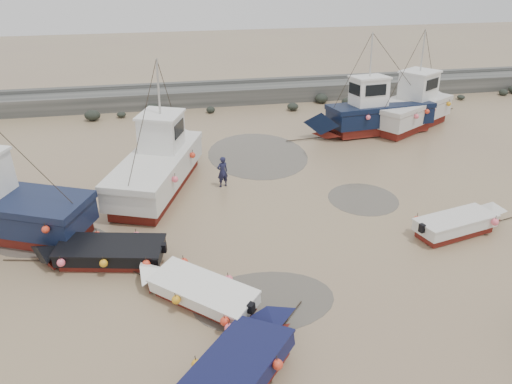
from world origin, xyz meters
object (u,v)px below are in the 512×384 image
dinghy_0 (196,287)px  person (223,186)px  dinghy_1 (238,370)px  cabin_boat_1 (160,161)px  dinghy_3 (462,221)px  cabin_boat_2 (372,113)px  dinghy_4 (101,250)px  cabin_boat_3 (414,106)px

dinghy_0 → person: dinghy_0 is taller
dinghy_1 → cabin_boat_1: cabin_boat_1 is taller
dinghy_3 → cabin_boat_2: size_ratio=0.58×
dinghy_1 → dinghy_4: bearing=161.9°
dinghy_1 → cabin_boat_2: (11.76, 18.88, 0.81)m
cabin_boat_2 → cabin_boat_3: 3.43m
dinghy_1 → cabin_boat_2: 22.26m
dinghy_0 → dinghy_4: same height
dinghy_3 → cabin_boat_2: 12.75m
dinghy_0 → dinghy_4: 4.44m
dinghy_0 → cabin_boat_1: size_ratio=0.46×
cabin_boat_3 → dinghy_4: bearing=-88.1°
dinghy_4 → cabin_boat_3: (19.21, 12.87, 0.82)m
dinghy_1 → dinghy_3: bearing=71.6°
dinghy_3 → cabin_boat_3: cabin_boat_3 is taller
dinghy_1 → person: 12.76m
dinghy_0 → dinghy_1: 3.98m
dinghy_3 → cabin_boat_2: (1.27, 12.66, 0.80)m
dinghy_3 → dinghy_4: 14.62m
cabin_boat_2 → dinghy_0: bearing=134.2°
cabin_boat_2 → cabin_boat_3: size_ratio=1.11×
cabin_boat_1 → cabin_boat_3: 17.95m
dinghy_4 → cabin_boat_2: bearing=-40.4°
cabin_boat_1 → cabin_boat_2: size_ratio=1.07×
cabin_boat_3 → dinghy_0: bearing=-77.0°
cabin_boat_1 → person: cabin_boat_1 is taller
cabin_boat_1 → person: (3.00, -0.74, -1.32)m
dinghy_3 → person: size_ratio=3.55×
dinghy_0 → cabin_boat_1: cabin_boat_1 is taller
cabin_boat_2 → dinghy_4: bearing=121.3°
dinghy_1 → dinghy_3: 12.20m
cabin_boat_1 → cabin_boat_2: 14.55m
dinghy_4 → person: size_ratio=3.90×
dinghy_0 → cabin_boat_3: size_ratio=0.54×
dinghy_3 → cabin_boat_3: bearing=148.1°
dinghy_3 → cabin_boat_3: (4.60, 13.49, 0.81)m
dinghy_1 → dinghy_3: (10.49, 6.23, 0.01)m
dinghy_0 → dinghy_1: bearing=-124.8°
dinghy_1 → cabin_boat_1: (-1.72, 13.42, 0.78)m
cabin_boat_3 → cabin_boat_2: bearing=-107.8°
person → cabin_boat_2: bearing=-169.4°
dinghy_4 → person: dinghy_4 is taller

